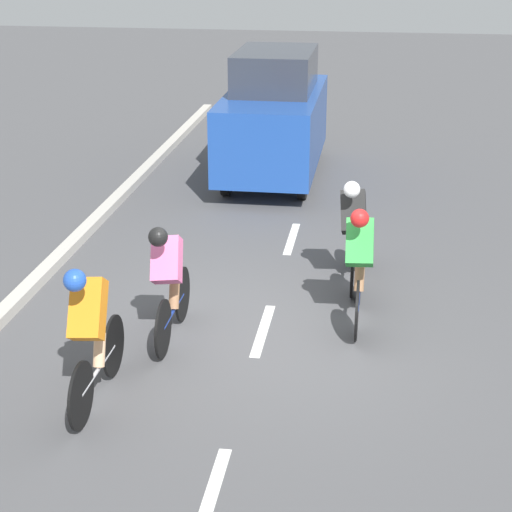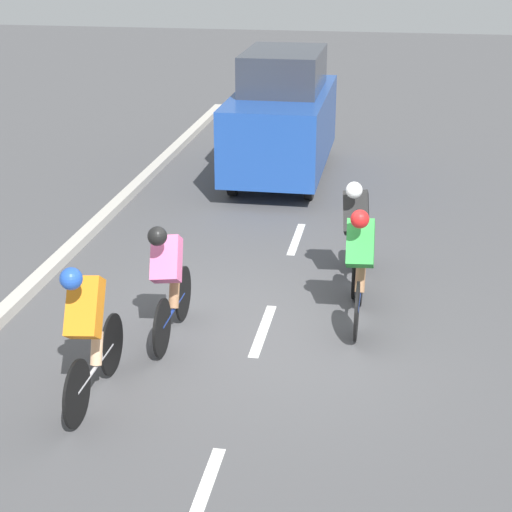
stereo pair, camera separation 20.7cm
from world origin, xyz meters
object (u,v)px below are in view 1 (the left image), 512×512
cyclist_pink (169,279)px  cyclist_green (359,262)px  cyclist_black (354,229)px  support_car (274,117)px  cyclist_orange (91,330)px

cyclist_pink → cyclist_green: (-2.13, -0.78, 0.02)m
cyclist_green → cyclist_black: 1.19m
cyclist_green → support_car: size_ratio=0.43×
cyclist_black → cyclist_orange: (2.43, 3.44, 0.03)m
cyclist_orange → support_car: (-0.73, -8.42, 0.35)m
cyclist_black → cyclist_orange: cyclist_orange is taller
cyclist_orange → cyclist_black: bearing=-125.2°
cyclist_pink → support_car: (-0.32, -6.94, 0.39)m
cyclist_black → cyclist_green: bearing=95.6°
cyclist_green → support_car: support_car is taller
cyclist_black → cyclist_orange: bearing=54.8°
support_car → cyclist_orange: bearing=85.0°
cyclist_pink → support_car: 6.96m
cyclist_pink → cyclist_black: bearing=-135.7°
cyclist_green → cyclist_orange: cyclist_orange is taller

